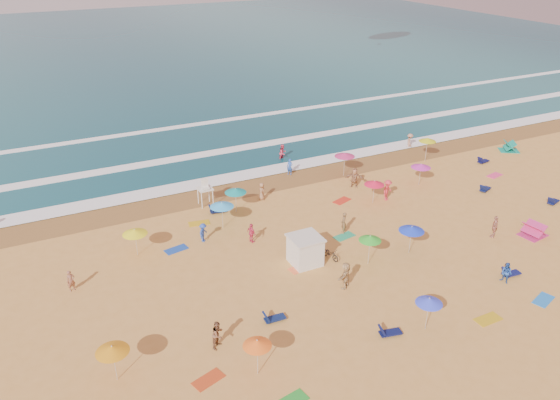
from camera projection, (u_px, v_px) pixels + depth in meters
name	position (u px, v px, depth m)	size (l,w,h in m)	color
ground	(312.00, 251.00, 40.41)	(220.00, 220.00, 0.00)	gold
ocean	(105.00, 52.00, 108.04)	(220.00, 140.00, 0.18)	#0C4756
wet_sand	(246.00, 187.00, 50.47)	(220.00, 220.00, 0.00)	olive
surf_foam	(213.00, 155.00, 57.53)	(200.00, 18.70, 0.05)	white
cabana	(305.00, 251.00, 38.51)	(2.00, 2.00, 2.00)	silver
cabana_roof	(305.00, 238.00, 38.05)	(2.20, 2.20, 0.12)	silver
bicycle	(330.00, 254.00, 39.28)	(0.56, 1.61, 0.85)	black
lifeguard_stand	(205.00, 194.00, 46.78)	(1.20, 1.20, 2.10)	white
beach_umbrellas	(272.00, 225.00, 39.74)	(52.36, 24.02, 0.79)	#CDD116
loungers	(391.00, 247.00, 40.60)	(48.37, 19.94, 0.34)	#0E1149
towels	(343.00, 261.00, 39.08)	(35.90, 21.08, 0.03)	#BF3D17
popup_tents	(520.00, 180.00, 50.50)	(15.04, 16.37, 1.20)	#C32B6E
beachgoers	(311.00, 212.00, 44.22)	(48.03, 27.49, 2.14)	#E13860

